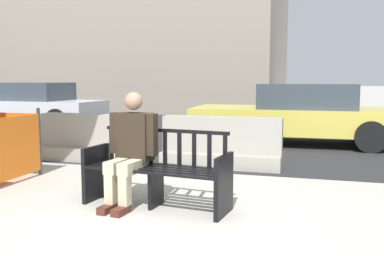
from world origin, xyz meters
The scene contains 8 objects.
ground_plane centered at (0.00, 0.00, 0.00)m, with size 200.00×200.00×0.00m, color #ADA89E.
street_asphalt centered at (0.00, 8.70, 0.00)m, with size 120.00×12.00×0.01m, color #28282B.
street_bench centered at (-0.39, 0.79, 0.40)m, with size 1.74×0.72×0.88m.
seated_person centered at (-0.70, 0.77, 0.69)m, with size 0.59×0.76×1.31m.
jersey_barrier_centre centered at (-0.16, 3.24, 0.34)m, with size 2.01×0.70×0.84m.
jersey_barrier_left centered at (-2.50, 3.16, 0.34)m, with size 2.01×0.71×0.84m.
car_taxi_near centered at (1.01, 6.23, 0.67)m, with size 4.73×2.00×1.36m.
car_sedan_mid centered at (-6.96, 7.69, 0.69)m, with size 4.07×1.95×1.37m.
Camera 1 is at (1.32, -3.72, 1.46)m, focal length 40.00 mm.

